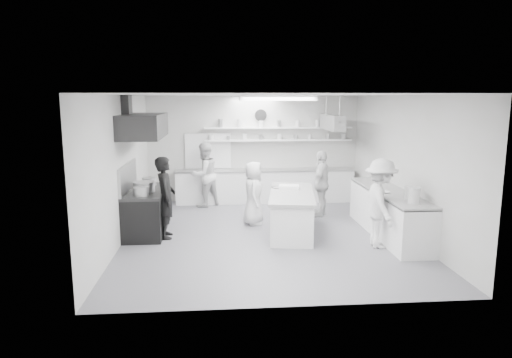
{
  "coord_description": "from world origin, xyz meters",
  "views": [
    {
      "loc": [
        -1.01,
        -9.55,
        2.94
      ],
      "look_at": [
        -0.17,
        0.6,
        1.13
      ],
      "focal_mm": 32.16,
      "sensor_mm": 36.0,
      "label": 1
    }
  ],
  "objects": [
    {
      "name": "wall_clock",
      "position": [
        0.2,
        3.46,
        2.45
      ],
      "size": [
        0.32,
        0.05,
        0.32
      ],
      "primitive_type": "cylinder",
      "rotation": [
        1.57,
        0.0,
        0.0
      ],
      "color": "silver",
      "rests_on": "wall_back"
    },
    {
      "name": "shelf_upper",
      "position": [
        0.7,
        3.37,
        2.1
      ],
      "size": [
        4.2,
        0.26,
        0.04
      ],
      "primitive_type": "cube",
      "color": "white",
      "rests_on": "wall_back"
    },
    {
      "name": "bowl_island_a",
      "position": [
        0.34,
        0.72,
        0.89
      ],
      "size": [
        0.37,
        0.37,
        0.07
      ],
      "primitive_type": "imported",
      "rotation": [
        0.0,
        0.0,
        0.34
      ],
      "color": "#AEAEAF",
      "rests_on": "prep_island"
    },
    {
      "name": "wall_left",
      "position": [
        -3.0,
        0.0,
        1.5
      ],
      "size": [
        0.04,
        7.0,
        3.0
      ],
      "primitive_type": "cube",
      "color": "silver",
      "rests_on": "floor"
    },
    {
      "name": "cook_back",
      "position": [
        -1.4,
        2.82,
        0.88
      ],
      "size": [
        1.08,
        1.06,
        1.75
      ],
      "primitive_type": "imported",
      "rotation": [
        0.0,
        0.0,
        -2.45
      ],
      "color": "silver",
      "rests_on": "floor"
    },
    {
      "name": "light_fixture_front",
      "position": [
        0.0,
        -1.8,
        2.94
      ],
      "size": [
        1.3,
        0.25,
        0.1
      ],
      "primitive_type": "cube",
      "color": "white",
      "rests_on": "ceiling"
    },
    {
      "name": "bowl_island_b",
      "position": [
        0.45,
        0.18,
        0.88
      ],
      "size": [
        0.21,
        0.21,
        0.06
      ],
      "primitive_type": "imported",
      "rotation": [
        0.0,
        0.0,
        0.18
      ],
      "color": "white",
      "rests_on": "prep_island"
    },
    {
      "name": "cook_island_right",
      "position": [
        1.56,
        1.55,
        0.83
      ],
      "size": [
        0.82,
        1.05,
        1.66
      ],
      "primitive_type": "imported",
      "rotation": [
        0.0,
        0.0,
        -2.07
      ],
      "color": "silver",
      "rests_on": "floor"
    },
    {
      "name": "pot_rack",
      "position": [
        2.0,
        2.4,
        2.3
      ],
      "size": [
        0.3,
        1.6,
        0.4
      ],
      "primitive_type": "cube",
      "color": "#AEAEAF",
      "rests_on": "ceiling"
    },
    {
      "name": "exhaust_hood",
      "position": [
        -2.6,
        0.4,
        2.35
      ],
      "size": [
        0.85,
        2.0,
        0.5
      ],
      "primitive_type": "cube",
      "color": "#2C2C2C",
      "rests_on": "wall_left"
    },
    {
      "name": "wall_right",
      "position": [
        3.0,
        0.0,
        1.5
      ],
      "size": [
        0.04,
        7.0,
        3.0
      ],
      "primitive_type": "cube",
      "color": "silver",
      "rests_on": "floor"
    },
    {
      "name": "wall_back",
      "position": [
        0.0,
        3.5,
        1.5
      ],
      "size": [
        6.0,
        0.04,
        3.0
      ],
      "primitive_type": "cube",
      "color": "silver",
      "rests_on": "floor"
    },
    {
      "name": "shelf_lower",
      "position": [
        0.7,
        3.37,
        1.75
      ],
      "size": [
        4.2,
        0.26,
        0.04
      ],
      "primitive_type": "cube",
      "color": "white",
      "rests_on": "wall_back"
    },
    {
      "name": "stove",
      "position": [
        -2.6,
        0.4,
        0.45
      ],
      "size": [
        0.8,
        1.8,
        0.9
      ],
      "primitive_type": "cube",
      "color": "black",
      "rests_on": "floor"
    },
    {
      "name": "right_counter",
      "position": [
        2.65,
        -0.2,
        0.47
      ],
      "size": [
        0.74,
        3.3,
        0.94
      ],
      "primitive_type": "cube",
      "color": "white",
      "rests_on": "floor"
    },
    {
      "name": "pass_through_window",
      "position": [
        -1.3,
        3.48,
        1.45
      ],
      "size": [
        1.3,
        0.04,
        1.0
      ],
      "primitive_type": "cube",
      "color": "black",
      "rests_on": "wall_back"
    },
    {
      "name": "prep_island",
      "position": [
        0.58,
        0.16,
        0.43
      ],
      "size": [
        1.2,
        2.41,
        0.85
      ],
      "primitive_type": "cube",
      "rotation": [
        0.0,
        0.0,
        -0.15
      ],
      "color": "white",
      "rests_on": "floor"
    },
    {
      "name": "stove_pot",
      "position": [
        -2.6,
        0.2,
        1.04
      ],
      "size": [
        0.46,
        0.46,
        0.27
      ],
      "primitive_type": "cylinder",
      "color": "#AEAEAF",
      "rests_on": "stove"
    },
    {
      "name": "back_counter",
      "position": [
        0.3,
        3.2,
        0.46
      ],
      "size": [
        5.0,
        0.6,
        0.92
      ],
      "primitive_type": "cube",
      "color": "white",
      "rests_on": "floor"
    },
    {
      "name": "ceiling",
      "position": [
        0.0,
        0.0,
        3.01
      ],
      "size": [
        6.0,
        7.0,
        0.02
      ],
      "primitive_type": "cube",
      "color": "white",
      "rests_on": "wall_back"
    },
    {
      "name": "bowl_right",
      "position": [
        2.44,
        -0.39,
        0.97
      ],
      "size": [
        0.32,
        0.32,
        0.06
      ],
      "primitive_type": "imported",
      "rotation": [
        0.0,
        0.0,
        0.3
      ],
      "color": "white",
      "rests_on": "right_counter"
    },
    {
      "name": "cook_right",
      "position": [
        2.17,
        -0.98,
        0.89
      ],
      "size": [
        0.73,
        1.19,
        1.78
      ],
      "primitive_type": "imported",
      "rotation": [
        0.0,
        0.0,
        1.51
      ],
      "color": "silver",
      "rests_on": "floor"
    },
    {
      "name": "cook_island_left",
      "position": [
        -0.2,
        0.89,
        0.74
      ],
      "size": [
        0.52,
        0.76,
        1.49
      ],
      "primitive_type": "imported",
      "rotation": [
        0.0,
        0.0,
        1.5
      ],
      "color": "silver",
      "rests_on": "floor"
    },
    {
      "name": "light_fixture_rear",
      "position": [
        0.0,
        1.8,
        2.94
      ],
      "size": [
        1.3,
        0.25,
        0.1
      ],
      "primitive_type": "cube",
      "color": "white",
      "rests_on": "ceiling"
    },
    {
      "name": "floor",
      "position": [
        0.0,
        0.0,
        -0.01
      ],
      "size": [
        6.0,
        7.0,
        0.02
      ],
      "primitive_type": "cube",
      "color": "gray",
      "rests_on": "ground"
    },
    {
      "name": "wall_front",
      "position": [
        0.0,
        -3.5,
        1.5
      ],
      "size": [
        6.0,
        0.04,
        3.0
      ],
      "primitive_type": "cube",
      "color": "silver",
      "rests_on": "floor"
    },
    {
      "name": "cook_stove",
      "position": [
        -2.13,
        0.0,
        0.87
      ],
      "size": [
        0.48,
        0.67,
        1.74
      ],
      "primitive_type": "imported",
      "rotation": [
        0.0,
        0.0,
        1.67
      ],
      "color": "black",
      "rests_on": "floor"
    }
  ]
}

